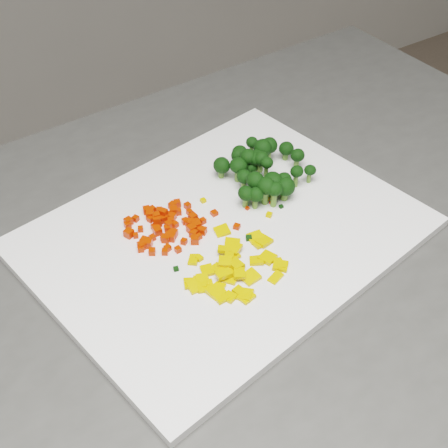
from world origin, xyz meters
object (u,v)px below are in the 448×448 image
counter_block (240,432)px  broccoli_pile (265,165)px  cutting_board (224,234)px  carrot_pile (164,218)px  pepper_pile (231,261)px

counter_block → broccoli_pile: size_ratio=8.79×
cutting_board → carrot_pile: bearing=141.9°
broccoli_pile → cutting_board: bearing=-152.0°
carrot_pile → broccoli_pile: 0.15m
pepper_pile → broccoli_pile: broccoli_pile is taller
counter_block → carrot_pile: 0.49m
cutting_board → pepper_pile: bearing=-115.4°
counter_block → cutting_board: size_ratio=2.34×
carrot_pile → broccoli_pile: (0.15, 0.01, 0.01)m
counter_block → pepper_pile: bearing=-142.5°
cutting_board → carrot_pile: (-0.06, 0.04, 0.02)m
cutting_board → broccoli_pile: (0.09, 0.05, 0.03)m
counter_block → pepper_pile: 0.47m
counter_block → carrot_pile: size_ratio=10.55×
counter_block → carrot_pile: carrot_pile is taller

